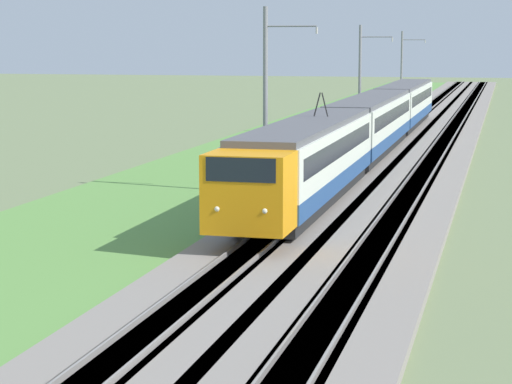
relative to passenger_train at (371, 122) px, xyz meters
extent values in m
cube|color=gray|center=(-2.24, 0.00, -2.15)|extent=(240.00, 4.40, 0.30)
cube|color=gray|center=(-2.24, -3.94, -2.15)|extent=(240.00, 4.40, 0.30)
cube|color=#4C4238|center=(-2.24, 0.00, -2.15)|extent=(240.00, 1.57, 0.30)
cube|color=gray|center=(-2.24, 0.53, -1.93)|extent=(240.00, 0.07, 0.15)
cube|color=gray|center=(-2.24, -0.53, -1.93)|extent=(240.00, 0.07, 0.15)
cube|color=#4C4238|center=(-2.24, -3.94, -2.15)|extent=(240.00, 1.57, 0.30)
cube|color=gray|center=(-2.24, -3.40, -1.93)|extent=(240.00, 0.07, 0.15)
cube|color=gray|center=(-2.24, -4.47, -1.93)|extent=(240.00, 0.07, 0.15)
cube|color=#5B8E42|center=(-2.24, 5.88, -2.24)|extent=(240.00, 13.02, 0.12)
cube|color=orange|center=(-30.23, 0.00, 0.00)|extent=(2.24, 2.76, 2.60)
cube|color=black|center=(-30.57, 0.00, 0.87)|extent=(1.61, 2.30, 0.78)
sphere|color=#F2EAC6|center=(-31.30, 0.79, -0.42)|extent=(0.20, 0.20, 0.20)
sphere|color=#F2EAC6|center=(-31.30, -0.79, -0.42)|extent=(0.20, 0.20, 0.20)
cube|color=navy|center=(-20.08, 0.00, -0.94)|extent=(18.07, 2.87, 0.73)
cube|color=silver|center=(-20.08, 0.00, 0.36)|extent=(18.07, 2.87, 1.87)
cube|color=black|center=(-20.08, 0.00, 0.51)|extent=(16.62, 2.89, 0.79)
cube|color=#515156|center=(-20.08, 0.00, 1.42)|extent=(18.07, 2.64, 0.25)
cube|color=black|center=(-20.08, 0.00, -1.58)|extent=(17.17, 2.44, 0.55)
cylinder|color=black|center=(-27.31, 0.53, -1.42)|extent=(0.86, 0.12, 0.86)
cylinder|color=black|center=(-27.31, -0.53, -1.42)|extent=(0.86, 0.12, 0.86)
cube|color=navy|center=(-0.28, 0.00, -0.94)|extent=(20.31, 2.87, 0.73)
cube|color=silver|center=(-0.28, 0.00, 0.36)|extent=(20.31, 2.87, 1.87)
cube|color=black|center=(-0.28, 0.00, 0.51)|extent=(18.69, 2.89, 0.79)
cube|color=#515156|center=(-0.28, 0.00, 1.42)|extent=(20.31, 2.64, 0.25)
cube|color=black|center=(-0.28, 0.00, -1.58)|extent=(19.30, 2.44, 0.55)
cube|color=navy|center=(20.63, 0.00, -0.94)|extent=(20.31, 2.87, 0.73)
cube|color=silver|center=(20.63, 0.00, 0.36)|extent=(20.31, 2.87, 1.87)
cube|color=black|center=(20.63, 0.00, 0.51)|extent=(18.69, 2.89, 0.79)
cube|color=#515156|center=(20.63, 0.00, 1.42)|extent=(20.31, 2.64, 0.25)
cube|color=black|center=(20.63, 0.00, -1.58)|extent=(19.30, 2.44, 0.55)
cylinder|color=black|center=(-17.36, 0.17, 2.09)|extent=(0.06, 0.33, 1.08)
cylinder|color=black|center=(-17.36, -0.17, 2.09)|extent=(0.06, 0.33, 1.08)
cube|color=black|center=(-27.31, 0.00, -2.30)|extent=(0.10, 0.10, 0.00)
cylinder|color=slate|center=(-16.46, 2.79, 2.10)|extent=(0.22, 0.22, 8.80)
cylinder|color=slate|center=(-16.46, 1.59, 5.60)|extent=(0.08, 2.40, 0.08)
cylinder|color=#B2ADA8|center=(-16.46, 0.39, 5.40)|extent=(0.10, 0.10, 0.30)
cylinder|color=slate|center=(14.04, 2.79, 1.93)|extent=(0.22, 0.22, 8.47)
cylinder|color=slate|center=(14.04, 1.59, 5.26)|extent=(0.08, 2.40, 0.08)
cylinder|color=#B2ADA8|center=(14.04, 0.39, 5.06)|extent=(0.10, 0.10, 0.30)
cylinder|color=slate|center=(44.55, 2.79, 1.86)|extent=(0.22, 0.22, 8.32)
cylinder|color=slate|center=(44.55, 1.59, 5.12)|extent=(0.08, 2.40, 0.08)
cylinder|color=#B2ADA8|center=(44.55, 0.39, 4.92)|extent=(0.10, 0.10, 0.30)
camera|label=1|loc=(-61.59, -8.11, 4.87)|focal=70.00mm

